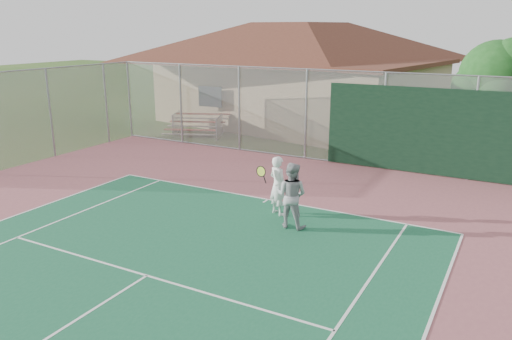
{
  "coord_description": "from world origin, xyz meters",
  "views": [
    {
      "loc": [
        6.49,
        -0.73,
        4.96
      ],
      "look_at": [
        0.67,
        9.9,
        1.53
      ],
      "focal_mm": 35.0,
      "sensor_mm": 36.0,
      "label": 1
    }
  ],
  "objects_px": {
    "bleachers": "(197,124)",
    "player_grey_back": "(291,196)",
    "tree": "(498,79)",
    "clubhouse": "(299,63)",
    "player_white_front": "(278,186)"
  },
  "relations": [
    {
      "from": "bleachers",
      "to": "tree",
      "type": "xyz_separation_m",
      "value": [
        12.77,
        2.47,
        2.55
      ]
    },
    {
      "from": "player_white_front",
      "to": "tree",
      "type": "bearing_deg",
      "value": -89.43
    },
    {
      "from": "bleachers",
      "to": "tree",
      "type": "height_order",
      "value": "tree"
    },
    {
      "from": "player_white_front",
      "to": "player_grey_back",
      "type": "distance_m",
      "value": 0.97
    },
    {
      "from": "player_grey_back",
      "to": "player_white_front",
      "type": "bearing_deg",
      "value": -43.87
    },
    {
      "from": "bleachers",
      "to": "player_white_front",
      "type": "bearing_deg",
      "value": -66.33
    },
    {
      "from": "clubhouse",
      "to": "tree",
      "type": "xyz_separation_m",
      "value": [
        9.79,
        -2.83,
        -0.13
      ]
    },
    {
      "from": "player_grey_back",
      "to": "bleachers",
      "type": "bearing_deg",
      "value": -45.04
    },
    {
      "from": "bleachers",
      "to": "player_grey_back",
      "type": "height_order",
      "value": "player_grey_back"
    },
    {
      "from": "player_white_front",
      "to": "bleachers",
      "type": "bearing_deg",
      "value": -19.46
    },
    {
      "from": "clubhouse",
      "to": "bleachers",
      "type": "relative_size",
      "value": 5.02
    },
    {
      "from": "tree",
      "to": "player_white_front",
      "type": "bearing_deg",
      "value": -113.66
    },
    {
      "from": "bleachers",
      "to": "player_grey_back",
      "type": "relative_size",
      "value": 1.86
    },
    {
      "from": "clubhouse",
      "to": "bleachers",
      "type": "xyz_separation_m",
      "value": [
        -2.98,
        -5.3,
        -2.67
      ]
    },
    {
      "from": "clubhouse",
      "to": "tree",
      "type": "bearing_deg",
      "value": -6.45
    }
  ]
}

